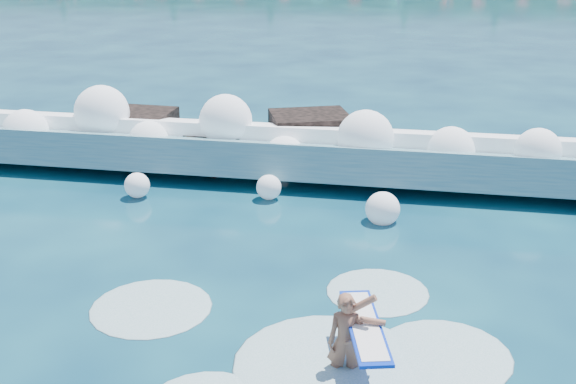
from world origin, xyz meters
TOP-DOWN VIEW (x-y plane):
  - ground at (0.00, 0.00)m, footprint 200.00×200.00m
  - breaking_wave at (-0.13, 6.63)m, footprint 19.21×2.94m
  - rock_cluster at (-2.08, 7.85)m, footprint 8.50×3.69m
  - surfer_with_board at (3.37, -2.68)m, footprint 1.13×2.85m
  - wave_spray at (-0.52, 6.48)m, footprint 15.69×4.71m
  - surf_foam at (2.82, -2.21)m, footprint 8.94×6.09m

SIDE VIEW (x-z plane):
  - ground at x=0.00m, z-range 0.00..0.00m
  - surf_foam at x=2.82m, z-range -0.08..0.08m
  - rock_cluster at x=-2.08m, z-range -0.29..1.30m
  - breaking_wave at x=-0.13m, z-range -0.25..1.41m
  - surfer_with_board at x=3.37m, z-range -0.21..1.41m
  - wave_spray at x=-0.52m, z-range -0.05..2.26m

